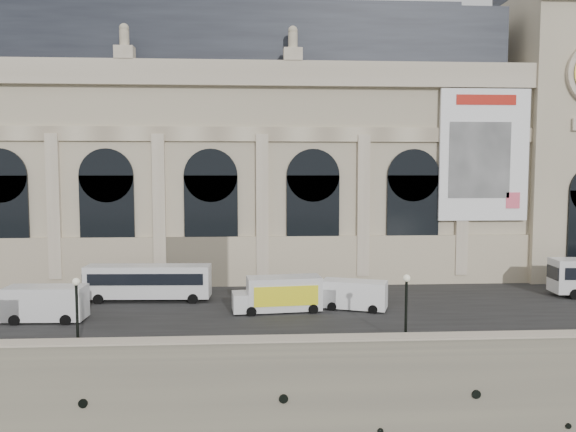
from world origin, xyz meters
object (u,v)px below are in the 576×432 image
Objects in this scene: van_c at (350,295)px; box_truck at (279,294)px; bus_left at (148,281)px; lamp_left at (77,315)px; van_b at (41,304)px; lamp_right at (406,310)px.

box_truck is at bearing -175.12° from van_c.
bus_left is 13.62m from lamp_left.
van_b is 0.84× the size of box_truck.
van_c is 0.79× the size of box_truck.
box_truck is at bearing 130.34° from lamp_right.
lamp_left reaches higher than bus_left.
van_c is at bearing 26.69° from lamp_left.
lamp_left is 21.14m from lamp_right.
box_truck is at bearing 6.00° from van_b.
bus_left is 12.12m from box_truck.
van_b is 27.16m from lamp_right.
bus_left is 1.89× the size of van_c.
box_truck is at bearing -21.04° from bus_left.
lamp_left is at bearing -145.39° from box_truck.
van_c is 21.46m from lamp_left.
bus_left reaches higher than van_b.
lamp_right reaches higher than van_b.
van_c is at bearing 101.42° from lamp_right.
lamp_right is (26.11, -7.41, 0.97)m from van_b.
lamp_left is at bearing -55.40° from van_b.
box_truck is (-5.93, -0.51, 0.21)m from van_c.
lamp_left is at bearing -153.31° from van_c.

